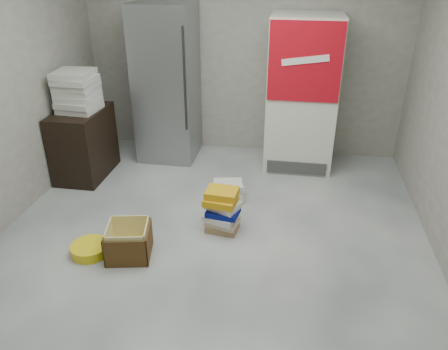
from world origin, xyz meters
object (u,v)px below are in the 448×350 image
at_px(wood_shelf, 84,143).
at_px(phonebook_stack_main, 222,211).
at_px(steel_fridge, 167,84).
at_px(cardboard_box, 129,243).
at_px(coke_cooler, 302,94).

relative_size(wood_shelf, phonebook_stack_main, 1.86).
bearing_deg(steel_fridge, wood_shelf, -138.69).
bearing_deg(cardboard_box, wood_shelf, 115.09).
height_order(coke_cooler, cardboard_box, coke_cooler).
xyz_separation_m(coke_cooler, cardboard_box, (-1.42, -2.16, -0.78)).
xyz_separation_m(steel_fridge, phonebook_stack_main, (0.97, -1.64, -0.74)).
bearing_deg(phonebook_stack_main, wood_shelf, 165.49).
height_order(steel_fridge, cardboard_box, steel_fridge).
bearing_deg(wood_shelf, steel_fridge, 41.31).
relative_size(wood_shelf, cardboard_box, 1.83).
distance_m(coke_cooler, wood_shelf, 2.63).
xyz_separation_m(phonebook_stack_main, cardboard_box, (-0.74, -0.52, -0.09)).
bearing_deg(phonebook_stack_main, coke_cooler, 79.89).
xyz_separation_m(wood_shelf, cardboard_box, (1.06, -1.44, -0.28)).
relative_size(coke_cooler, cardboard_box, 4.11).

